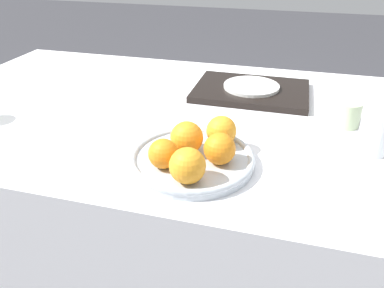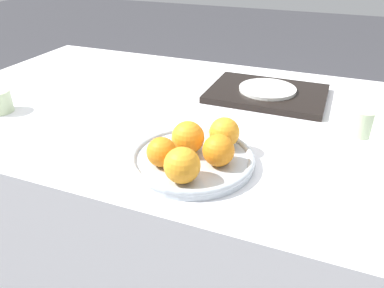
# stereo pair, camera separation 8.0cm
# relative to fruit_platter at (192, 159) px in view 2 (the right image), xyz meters

# --- Properties ---
(ground_plane) EXTENTS (12.00, 12.00, 0.00)m
(ground_plane) POSITION_rel_fruit_platter_xyz_m (-0.15, 0.27, -0.71)
(ground_plane) COLOR #38383D
(table) EXTENTS (1.51, 0.92, 0.70)m
(table) POSITION_rel_fruit_platter_xyz_m (-0.15, 0.27, -0.36)
(table) COLOR white
(table) RESTS_ON ground_plane
(fruit_platter) EXTENTS (0.27, 0.27, 0.02)m
(fruit_platter) POSITION_rel_fruit_platter_xyz_m (0.00, 0.00, 0.00)
(fruit_platter) COLOR #B2BCC6
(fruit_platter) RESTS_ON table
(orange_0) EXTENTS (0.07, 0.07, 0.07)m
(orange_0) POSITION_rel_fruit_platter_xyz_m (0.05, 0.07, 0.04)
(orange_0) COLOR orange
(orange_0) RESTS_ON fruit_platter
(orange_1) EXTENTS (0.07, 0.07, 0.07)m
(orange_1) POSITION_rel_fruit_platter_xyz_m (-0.02, 0.02, 0.04)
(orange_1) COLOR orange
(orange_1) RESTS_ON fruit_platter
(orange_2) EXTENTS (0.07, 0.07, 0.07)m
(orange_2) POSITION_rel_fruit_platter_xyz_m (0.02, -0.09, 0.04)
(orange_2) COLOR orange
(orange_2) RESTS_ON fruit_platter
(orange_3) EXTENTS (0.06, 0.06, 0.06)m
(orange_3) POSITION_rel_fruit_platter_xyz_m (-0.05, -0.05, 0.04)
(orange_3) COLOR orange
(orange_3) RESTS_ON fruit_platter
(orange_4) EXTENTS (0.07, 0.07, 0.07)m
(orange_4) POSITION_rel_fruit_platter_xyz_m (0.06, -0.01, 0.04)
(orange_4) COLOR orange
(orange_4) RESTS_ON fruit_platter
(serving_tray) EXTENTS (0.35, 0.26, 0.02)m
(serving_tray) POSITION_rel_fruit_platter_xyz_m (0.07, 0.45, -0.00)
(serving_tray) COLOR black
(serving_tray) RESTS_ON table
(side_plate) EXTENTS (0.17, 0.17, 0.01)m
(side_plate) POSITION_rel_fruit_platter_xyz_m (0.07, 0.45, 0.01)
(side_plate) COLOR silver
(side_plate) RESTS_ON serving_tray
(cup_1) EXTENTS (0.08, 0.08, 0.07)m
(cup_1) POSITION_rel_fruit_platter_xyz_m (0.34, 0.29, 0.02)
(cup_1) COLOR #B7CC9E
(cup_1) RESTS_ON table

